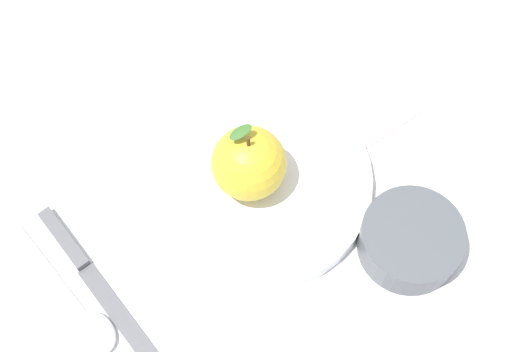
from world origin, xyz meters
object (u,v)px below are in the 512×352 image
dinner_plate (256,180)px  spoon (85,318)px  linen_napkin (330,86)px  knife (89,273)px  side_bowl (411,239)px  apple (249,163)px

dinner_plate → spoon: (0.00, 0.22, -0.01)m
linen_napkin → knife: bearing=88.8°
dinner_plate → spoon: dinner_plate is taller
side_bowl → spoon: size_ratio=0.61×
side_bowl → dinner_plate: bearing=22.2°
spoon → linen_napkin: size_ratio=0.97×
side_bowl → spoon: (0.16, 0.29, -0.02)m
side_bowl → linen_napkin: (0.19, -0.08, -0.02)m
dinner_plate → spoon: size_ratio=1.44×
linen_napkin → dinner_plate: bearing=102.8°
side_bowl → knife: (0.20, 0.26, -0.02)m
knife → linen_napkin: knife is taller
dinner_plate → knife: size_ratio=1.17×
side_bowl → knife: side_bowl is taller
spoon → apple: bearing=-90.9°
dinner_plate → linen_napkin: bearing=-77.2°
apple → linen_napkin: apple is taller
dinner_plate → knife: 0.20m
spoon → linen_napkin: 0.37m
side_bowl → knife: size_ratio=0.49×
apple → knife: (0.04, 0.18, -0.05)m
dinner_plate → apple: (0.00, 0.01, 0.05)m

